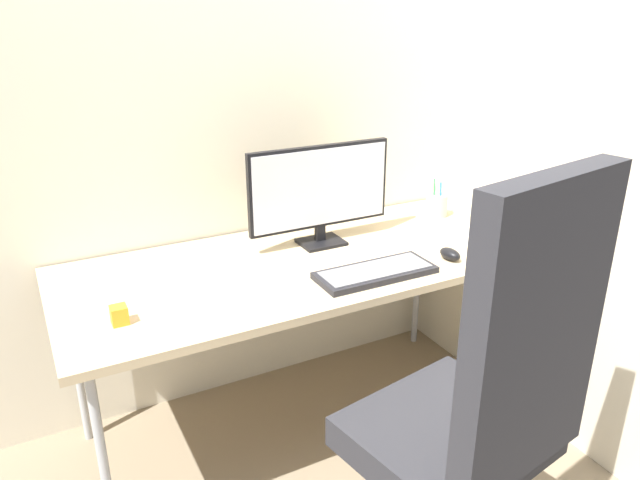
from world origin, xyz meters
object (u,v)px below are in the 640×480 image
(mouse, at_px, (450,254))
(desk_clamp_accessory, at_px, (119,315))
(office_chair, at_px, (485,396))
(pen_holder, at_px, (437,205))
(keyboard, at_px, (375,272))
(monitor, at_px, (320,190))
(notebook, at_px, (466,234))

(mouse, distance_m, desk_clamp_accessory, 1.15)
(office_chair, xyz_separation_m, pen_holder, (0.63, 1.01, 0.13))
(keyboard, bearing_deg, monitor, 94.22)
(mouse, relative_size, desk_clamp_accessory, 1.64)
(notebook, bearing_deg, office_chair, -138.62)
(notebook, height_order, desk_clamp_accessory, desk_clamp_accessory)
(monitor, height_order, keyboard, monitor)
(mouse, xyz_separation_m, notebook, (0.21, 0.15, -0.01))
(keyboard, bearing_deg, mouse, -1.88)
(monitor, height_order, pen_holder, monitor)
(keyboard, distance_m, pen_holder, 0.69)
(keyboard, height_order, mouse, mouse)
(mouse, distance_m, pen_holder, 0.48)
(office_chair, bearing_deg, keyboard, 84.66)
(office_chair, relative_size, desk_clamp_accessory, 22.49)
(mouse, bearing_deg, keyboard, 172.70)
(desk_clamp_accessory, bearing_deg, keyboard, -4.63)
(notebook, bearing_deg, pen_holder, 67.28)
(monitor, relative_size, notebook, 2.85)
(office_chair, distance_m, pen_holder, 1.19)
(office_chair, bearing_deg, desk_clamp_accessory, 138.57)
(notebook, xyz_separation_m, desk_clamp_accessory, (-1.35, -0.08, 0.02))
(office_chair, relative_size, pen_holder, 7.32)
(mouse, bearing_deg, pen_holder, 52.28)
(pen_holder, bearing_deg, keyboard, -145.23)
(office_chair, height_order, pen_holder, office_chair)
(notebook, bearing_deg, monitor, 147.47)
(mouse, height_order, notebook, mouse)
(desk_clamp_accessory, bearing_deg, monitor, 19.54)
(notebook, bearing_deg, mouse, -154.63)
(mouse, bearing_deg, desk_clamp_accessory, 170.69)
(notebook, bearing_deg, keyboard, -175.94)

